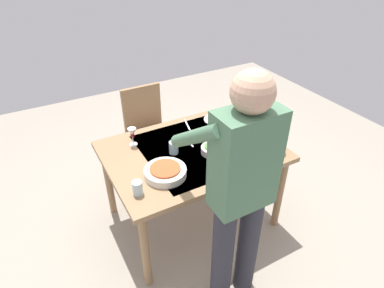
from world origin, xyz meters
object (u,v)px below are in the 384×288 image
wine_bottle (279,138)px  serving_bowl_pasta (165,172)px  dining_table (192,157)px  water_cup_far_left (250,146)px  chair_near (147,126)px  water_cup_near_left (256,130)px  dinner_plate_near (217,120)px  water_cup_far_right (174,148)px  wine_glass_left (132,134)px  water_cup_near_right (138,188)px  side_bowl_salad (213,149)px  person_server (240,189)px  dinner_plate_far (233,134)px

wine_bottle → serving_bowl_pasta: wine_bottle is taller
dining_table → water_cup_far_left: water_cup_far_left is taller
wine_bottle → chair_near: bearing=-62.5°
wine_bottle → water_cup_near_left: (0.00, -0.26, -0.07)m
dinner_plate_near → serving_bowl_pasta: bearing=33.7°
chair_near → dinner_plate_near: (-0.46, 0.58, 0.23)m
water_cup_far_right → dinner_plate_near: water_cup_far_right is taller
water_cup_near_left → wine_glass_left: bearing=-20.1°
water_cup_near_right → side_bowl_salad: 0.69m
water_cup_far_left → wine_glass_left: bearing=-34.8°
serving_bowl_pasta → dinner_plate_near: bearing=-146.3°
person_server → dinner_plate_far: bearing=-123.4°
water_cup_near_right → serving_bowl_pasta: (-0.24, -0.09, -0.02)m
dining_table → wine_bottle: size_ratio=4.54×
chair_near → side_bowl_salad: size_ratio=5.06×
water_cup_near_left → dinner_plate_near: water_cup_near_left is taller
dinner_plate_near → water_cup_near_left: bearing=113.6°
person_server → water_cup_far_left: person_server is taller
person_server → dinner_plate_far: (-0.51, -0.77, -0.21)m
dining_table → person_server: size_ratio=0.80×
dining_table → water_cup_far_right: bearing=-9.9°
dinner_plate_near → dinner_plate_far: same height
wine_glass_left → side_bowl_salad: wine_glass_left is taller
chair_near → dinner_plate_near: size_ratio=3.96×
water_cup_far_right → dinner_plate_near: 0.63m
dining_table → water_cup_near_left: bearing=173.6°
chair_near → water_cup_far_right: size_ratio=9.25×
person_server → dinner_plate_near: person_server is taller
water_cup_near_right → serving_bowl_pasta: 0.25m
wine_glass_left → side_bowl_salad: size_ratio=0.84×
water_cup_near_right → serving_bowl_pasta: bearing=-160.1°
water_cup_far_left → water_cup_near_right: bearing=2.2°
wine_glass_left → chair_near: bearing=-119.9°
water_cup_near_right → water_cup_far_left: size_ratio=0.98×
chair_near → water_cup_far_right: bearing=83.0°
wine_glass_left → dinner_plate_far: wine_glass_left is taller
dining_table → water_cup_near_left: size_ratio=15.32×
wine_bottle → serving_bowl_pasta: (0.90, -0.13, -0.08)m
dining_table → wine_glass_left: bearing=-36.9°
dining_table → side_bowl_salad: size_ratio=7.47×
side_bowl_salad → dinner_plate_far: 0.32m
person_server → dinner_plate_far: person_server is taller
dining_table → dinner_plate_far: size_ratio=5.85×
chair_near → water_cup_far_left: chair_near is taller
dining_table → wine_bottle: wine_bottle is taller
chair_near → serving_bowl_pasta: (0.28, 1.07, 0.26)m
serving_bowl_pasta → wine_glass_left: bearing=-82.9°
water_cup_far_right → side_bowl_salad: bearing=150.9°
water_cup_far_left → dinner_plate_far: (-0.02, -0.26, -0.04)m
wine_glass_left → water_cup_near_left: wine_glass_left is taller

